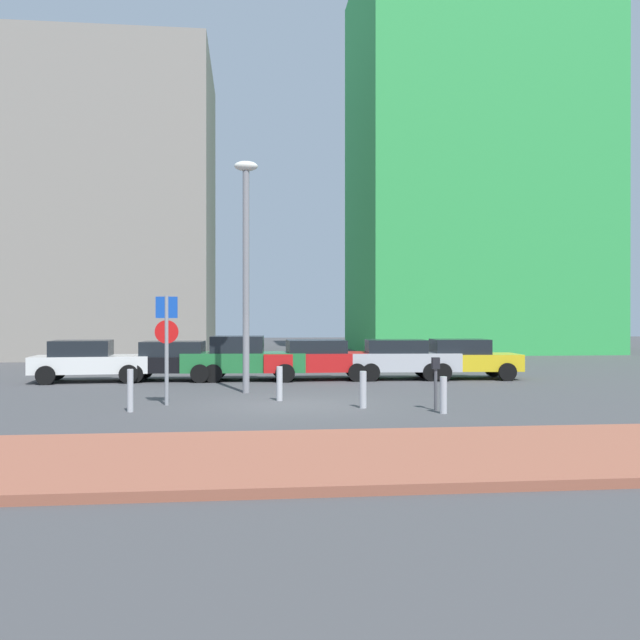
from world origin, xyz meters
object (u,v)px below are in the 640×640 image
object	(u,v)px
parked_car_black	(176,360)
parked_car_silver	(396,359)
parked_car_red	(322,359)
traffic_bollard_far	(130,391)
parking_sign_post	(167,336)
traffic_bollard_mid	(363,390)
parked_car_white	(89,360)
traffic_bollard_near	(443,395)
street_lamp	(246,256)
traffic_bollard_edge	(280,384)
parked_car_green	(243,358)
parked_car_yellow	(462,358)
parking_meter	(436,376)

from	to	relation	value
parked_car_black	parked_car_silver	size ratio (longest dim) A/B	0.89
parked_car_red	traffic_bollard_far	bearing A→B (deg)	-124.77
parking_sign_post	traffic_bollard_mid	world-z (taller)	parking_sign_post
parked_car_white	traffic_bollard_near	distance (m)	13.55
traffic_bollard_far	street_lamp	bearing A→B (deg)	54.46
parked_car_white	traffic_bollard_edge	xyz separation A→B (m)	(6.39, -6.18, -0.30)
parked_car_green	street_lamp	size ratio (longest dim) A/B	0.64
parked_car_white	parked_car_red	size ratio (longest dim) A/B	0.90
parked_car_silver	parking_sign_post	size ratio (longest dim) A/B	1.62
parked_car_yellow	parking_sign_post	distance (m)	11.92
parking_meter	traffic_bollard_mid	world-z (taller)	parking_meter
parked_car_green	parked_car_silver	size ratio (longest dim) A/B	0.97
parked_car_green	parked_car_yellow	distance (m)	8.03
parking_meter	traffic_bollard_edge	xyz separation A→B (m)	(-3.66, 2.31, -0.37)
parking_sign_post	traffic_bollard_edge	bearing A→B (deg)	12.33
parked_car_white	street_lamp	distance (m)	7.64
parked_car_silver	parked_car_red	bearing A→B (deg)	175.98
parked_car_white	parked_car_green	world-z (taller)	parked_car_green
parked_car_red	traffic_bollard_edge	xyz separation A→B (m)	(-1.86, -6.11, -0.29)
street_lamp	parking_meter	bearing A→B (deg)	-43.52
street_lamp	traffic_bollard_near	size ratio (longest dim) A/B	8.01
parked_car_red	traffic_bollard_mid	xyz separation A→B (m)	(0.13, -7.82, -0.30)
parked_car_silver	parking_sign_post	bearing A→B (deg)	-138.74
parked_car_red	parking_sign_post	size ratio (longest dim) A/B	1.61
parked_car_green	parking_sign_post	world-z (taller)	parking_sign_post
street_lamp	parked_car_red	bearing A→B (deg)	55.97
parked_car_white	traffic_bollard_mid	bearing A→B (deg)	-43.32
parked_car_yellow	parking_sign_post	world-z (taller)	parking_sign_post
parked_car_black	parked_car_green	bearing A→B (deg)	-2.63
parked_car_red	parking_meter	xyz separation A→B (m)	(1.81, -8.41, 0.08)
traffic_bollard_mid	traffic_bollard_edge	xyz separation A→B (m)	(-1.99, 1.72, 0.01)
parked_car_white	traffic_bollard_mid	size ratio (longest dim) A/B	4.45
parked_car_yellow	traffic_bollard_near	bearing A→B (deg)	-110.82
parked_car_yellow	traffic_bollard_edge	world-z (taller)	parked_car_yellow
parked_car_white	parked_car_green	size ratio (longest dim) A/B	0.92
parking_meter	traffic_bollard_far	xyz separation A→B (m)	(-7.30, 0.50, -0.33)
street_lamp	traffic_bollard_far	world-z (taller)	street_lamp
parked_car_black	parking_sign_post	bearing A→B (deg)	-86.21
parked_car_red	street_lamp	size ratio (longest dim) A/B	0.65
parked_car_red	parking_sign_post	world-z (taller)	parking_sign_post
traffic_bollard_mid	parked_car_silver	bearing A→B (deg)	71.44
traffic_bollard_near	parked_car_black	bearing A→B (deg)	127.71
parked_car_yellow	traffic_bollard_edge	size ratio (longest dim) A/B	4.45
traffic_bollard_near	traffic_bollard_mid	world-z (taller)	traffic_bollard_mid
parked_car_yellow	traffic_bollard_near	world-z (taller)	parked_car_yellow
parked_car_white	traffic_bollard_edge	world-z (taller)	parked_car_white
parked_car_silver	parked_car_yellow	size ratio (longest dim) A/B	1.11
parked_car_black	traffic_bollard_edge	world-z (taller)	parked_car_black
parked_car_white	traffic_bollard_near	size ratio (longest dim) A/B	4.71
parking_sign_post	traffic_bollard_near	bearing A→B (deg)	-18.59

